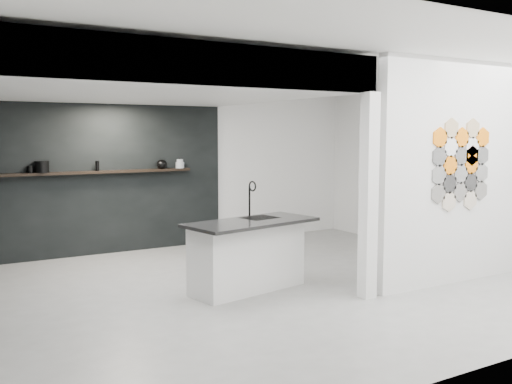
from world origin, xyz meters
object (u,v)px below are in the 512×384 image
object	(u,v)px
stockpot	(42,167)
partition_panel	(454,173)
glass_bowl	(180,165)
utensil_cup	(30,169)
kettle	(162,164)
bottle_dark	(97,166)
kitchen_island	(248,254)
glass_vase	(180,164)

from	to	relation	value
stockpot	partition_panel	bearing A→B (deg)	-42.27
glass_bowl	utensil_cup	size ratio (longest dim) A/B	1.34
partition_panel	utensil_cup	size ratio (longest dim) A/B	26.53
kettle	bottle_dark	bearing A→B (deg)	156.47
kitchen_island	glass_bowl	size ratio (longest dim) A/B	12.18
kitchen_island	glass_vase	xyz separation A→B (m)	(0.36, 2.89, 0.96)
kitchen_island	glass_vase	world-z (taller)	glass_vase
glass_bowl	bottle_dark	xyz separation A→B (m)	(-1.37, 0.00, 0.03)
glass_vase	bottle_dark	size ratio (longest dim) A/B	0.98
kitchen_island	kettle	size ratio (longest dim) A/B	9.84
stockpot	utensil_cup	world-z (taller)	stockpot
stockpot	utensil_cup	xyz separation A→B (m)	(-0.16, 0.00, -0.03)
kitchen_island	glass_vase	bearing A→B (deg)	72.19
bottle_dark	utensil_cup	distance (m)	0.97
stockpot	kettle	size ratio (longest dim) A/B	1.18
partition_panel	bottle_dark	world-z (taller)	partition_panel
kitchen_island	glass_bowl	world-z (taller)	glass_bowl
kettle	utensil_cup	xyz separation A→B (m)	(-2.02, 0.00, -0.02)
partition_panel	stockpot	world-z (taller)	partition_panel
partition_panel	stockpot	distance (m)	5.75
partition_panel	stockpot	bearing A→B (deg)	137.73
glass_bowl	bottle_dark	bearing A→B (deg)	180.00
glass_bowl	utensil_cup	bearing A→B (deg)	180.00
kettle	bottle_dark	distance (m)	1.05
utensil_cup	glass_bowl	bearing A→B (deg)	0.00
kettle	glass_bowl	size ratio (longest dim) A/B	1.24
kettle	bottle_dark	world-z (taller)	bottle_dark
kitchen_island	kettle	distance (m)	3.04
kettle	bottle_dark	xyz separation A→B (m)	(-1.05, 0.00, 0.00)
glass_vase	utensil_cup	bearing A→B (deg)	180.00
partition_panel	glass_bowl	xyz separation A→B (m)	(-2.08, 3.87, -0.03)
glass_vase	utensil_cup	world-z (taller)	glass_vase
partition_panel	glass_vase	xyz separation A→B (m)	(-2.08, 3.87, -0.01)
stockpot	glass_bowl	bearing A→B (deg)	0.00
utensil_cup	glass_vase	bearing A→B (deg)	0.00
kettle	glass_bowl	world-z (taller)	kettle
kitchen_island	utensil_cup	xyz separation A→B (m)	(-1.98, 2.89, 0.93)
partition_panel	kettle	bearing A→B (deg)	121.77
stockpot	utensil_cup	distance (m)	0.16
kitchen_island	stockpot	world-z (taller)	stockpot
glass_bowl	kitchen_island	bearing A→B (deg)	-97.04
kettle	utensil_cup	distance (m)	2.02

